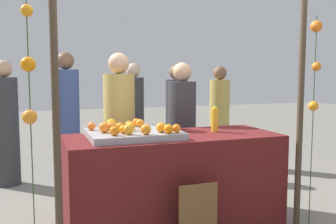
{
  "coord_description": "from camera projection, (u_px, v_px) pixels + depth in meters",
  "views": [
    {
      "loc": [
        -1.22,
        -3.24,
        1.44
      ],
      "look_at": [
        0.0,
        0.15,
        1.07
      ],
      "focal_mm": 40.45,
      "sensor_mm": 36.0,
      "label": 1
    }
  ],
  "objects": [
    {
      "name": "stall_counter",
      "position": [
        173.0,
        181.0,
        3.54
      ],
      "size": [
        1.97,
        0.79,
        0.87
      ],
      "primitive_type": "cube",
      "color": "#5B1919",
      "rests_on": "ground_plane"
    },
    {
      "name": "orange_tray",
      "position": [
        133.0,
        134.0,
        3.38
      ],
      "size": [
        0.8,
        0.66,
        0.06
      ],
      "primitive_type": "cube",
      "color": "#9EA0A5",
      "rests_on": "stall_counter"
    },
    {
      "name": "orange_0",
      "position": [
        140.0,
        123.0,
        3.59
      ],
      "size": [
        0.08,
        0.08,
        0.08
      ],
      "primitive_type": "sphere",
      "color": "orange",
      "rests_on": "orange_tray"
    },
    {
      "name": "orange_1",
      "position": [
        129.0,
        129.0,
        3.14
      ],
      "size": [
        0.09,
        0.09,
        0.09
      ],
      "primitive_type": "sphere",
      "color": "orange",
      "rests_on": "orange_tray"
    },
    {
      "name": "orange_2",
      "position": [
        91.0,
        126.0,
        3.39
      ],
      "size": [
        0.07,
        0.07,
        0.07
      ],
      "primitive_type": "sphere",
      "color": "orange",
      "rests_on": "orange_tray"
    },
    {
      "name": "orange_3",
      "position": [
        136.0,
        122.0,
        3.65
      ],
      "size": [
        0.08,
        0.08,
        0.08
      ],
      "primitive_type": "sphere",
      "color": "orange",
      "rests_on": "orange_tray"
    },
    {
      "name": "orange_4",
      "position": [
        176.0,
        128.0,
        3.25
      ],
      "size": [
        0.08,
        0.08,
        0.08
      ],
      "primitive_type": "sphere",
      "color": "orange",
      "rests_on": "orange_tray"
    },
    {
      "name": "orange_5",
      "position": [
        129.0,
        125.0,
        3.45
      ],
      "size": [
        0.08,
        0.08,
        0.08
      ],
      "primitive_type": "sphere",
      "color": "orange",
      "rests_on": "orange_tray"
    },
    {
      "name": "orange_6",
      "position": [
        124.0,
        129.0,
        3.21
      ],
      "size": [
        0.07,
        0.07,
        0.07
      ],
      "primitive_type": "sphere",
      "color": "orange",
      "rests_on": "orange_tray"
    },
    {
      "name": "orange_7",
      "position": [
        161.0,
        127.0,
        3.26
      ],
      "size": [
        0.09,
        0.09,
        0.09
      ],
      "primitive_type": "sphere",
      "color": "orange",
      "rests_on": "orange_tray"
    },
    {
      "name": "orange_8",
      "position": [
        111.0,
        123.0,
        3.52
      ],
      "size": [
        0.09,
        0.09,
        0.09
      ],
      "primitive_type": "sphere",
      "color": "orange",
      "rests_on": "orange_tray"
    },
    {
      "name": "orange_9",
      "position": [
        146.0,
        129.0,
        3.14
      ],
      "size": [
        0.09,
        0.09,
        0.09
      ],
      "primitive_type": "sphere",
      "color": "orange",
      "rests_on": "orange_tray"
    },
    {
      "name": "orange_10",
      "position": [
        131.0,
        127.0,
        3.34
      ],
      "size": [
        0.08,
        0.08,
        0.08
      ],
      "primitive_type": "sphere",
      "color": "orange",
      "rests_on": "orange_tray"
    },
    {
      "name": "orange_11",
      "position": [
        104.0,
        128.0,
        3.25
      ],
      "size": [
        0.09,
        0.09,
        0.09
      ],
      "primitive_type": "sphere",
      "color": "orange",
      "rests_on": "orange_tray"
    },
    {
      "name": "orange_12",
      "position": [
        120.0,
        127.0,
        3.32
      ],
      "size": [
        0.08,
        0.08,
        0.08
      ],
      "primitive_type": "sphere",
      "color": "orange",
      "rests_on": "orange_tray"
    },
    {
      "name": "orange_13",
      "position": [
        111.0,
        127.0,
        3.3
      ],
      "size": [
        0.09,
        0.09,
        0.09
      ],
      "primitive_type": "sphere",
      "color": "orange",
      "rests_on": "orange_tray"
    },
    {
      "name": "orange_14",
      "position": [
        168.0,
        129.0,
        3.19
      ],
      "size": [
        0.08,
        0.08,
        0.08
      ],
      "primitive_type": "sphere",
      "color": "orange",
      "rests_on": "orange_tray"
    },
    {
      "name": "orange_15",
      "position": [
        114.0,
        131.0,
        3.09
      ],
      "size": [
        0.08,
        0.08,
        0.08
      ],
      "primitive_type": "sphere",
      "color": "orange",
      "rests_on": "orange_tray"
    },
    {
      "name": "juice_bottle",
      "position": [
        215.0,
        120.0,
        3.68
      ],
      "size": [
        0.07,
        0.07,
        0.25
      ],
      "color": "#F4AD24",
      "rests_on": "stall_counter"
    },
    {
      "name": "chalkboard_sign",
      "position": [
        198.0,
        219.0,
        3.02
      ],
      "size": [
        0.33,
        0.03,
        0.58
      ],
      "color": "brown",
      "rests_on": "ground_plane"
    },
    {
      "name": "vendor_left",
      "position": [
        120.0,
        136.0,
        4.05
      ],
      "size": [
        0.33,
        0.33,
        1.65
      ],
      "color": "tan",
      "rests_on": "ground_plane"
    },
    {
      "name": "vendor_right",
      "position": [
        182.0,
        137.0,
        4.25
      ],
      "size": [
        0.31,
        0.31,
        1.56
      ],
      "color": "#333338",
      "rests_on": "ground_plane"
    },
    {
      "name": "crowd_person_0",
      "position": [
        6.0,
        128.0,
        4.83
      ],
      "size": [
        0.32,
        0.32,
        1.6
      ],
      "color": "#333338",
      "rests_on": "ground_plane"
    },
    {
      "name": "crowd_person_1",
      "position": [
        177.0,
        123.0,
        5.42
      ],
      "size": [
        0.31,
        0.31,
        1.56
      ],
      "color": "#333338",
      "rests_on": "ground_plane"
    },
    {
      "name": "crowd_person_2",
      "position": [
        67.0,
        120.0,
        5.13
      ],
      "size": [
        0.34,
        0.34,
        1.72
      ],
      "color": "#384C8C",
      "rests_on": "ground_plane"
    },
    {
      "name": "crowd_person_3",
      "position": [
        219.0,
        119.0,
        5.91
      ],
      "size": [
        0.31,
        0.31,
        1.55
      ],
      "color": "tan",
      "rests_on": "ground_plane"
    },
    {
      "name": "crowd_person_4",
      "position": [
        134.0,
        119.0,
        5.79
      ],
      "size": [
        0.32,
        0.32,
        1.59
      ],
      "color": "#333338",
      "rests_on": "ground_plane"
    },
    {
      "name": "canopy_post_left",
      "position": [
        56.0,
        124.0,
        2.71
      ],
      "size": [
        0.06,
        0.06,
        2.16
      ],
      "primitive_type": "cylinder",
      "color": "#473828",
      "rests_on": "ground_plane"
    },
    {
      "name": "canopy_post_right",
      "position": [
        300.0,
        113.0,
        3.42
      ],
      "size": [
        0.06,
        0.06,
        2.16
      ],
      "primitive_type": "cylinder",
      "color": "#473828",
      "rests_on": "ground_plane"
    },
    {
      "name": "garland_strand_left",
      "position": [
        28.0,
        76.0,
        2.57
      ],
      "size": [
        0.1,
        0.11,
        1.96
      ],
      "color": "#2D4C23",
      "rests_on": "ground_plane"
    },
    {
      "name": "garland_strand_right",
      "position": [
        315.0,
        63.0,
        3.42
      ],
      "size": [
        0.11,
        0.1,
        1.96
      ],
      "color": "#2D4C23",
      "rests_on": "ground_plane"
    }
  ]
}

